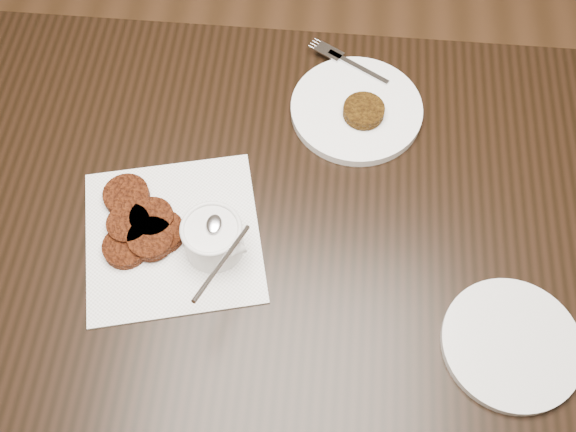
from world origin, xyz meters
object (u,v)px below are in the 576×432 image
(sauce_ramekin, at_px, (211,227))
(plate_empty, at_px, (511,344))
(napkin, at_px, (173,236))
(table, at_px, (306,319))
(plate_with_patty, at_px, (357,106))

(sauce_ramekin, bearing_deg, plate_empty, -14.85)
(napkin, bearing_deg, table, 6.17)
(sauce_ramekin, xyz_separation_m, plate_with_patty, (0.20, 0.28, -0.05))
(table, height_order, plate_with_patty, plate_with_patty)
(plate_with_patty, distance_m, plate_empty, 0.46)
(napkin, bearing_deg, plate_empty, -14.40)
(plate_with_patty, bearing_deg, table, -103.60)
(table, distance_m, plate_with_patty, 0.46)
(table, xyz_separation_m, plate_with_patty, (0.06, 0.24, 0.39))
(napkin, height_order, plate_with_patty, plate_with_patty)
(table, relative_size, plate_with_patty, 5.87)
(plate_with_patty, bearing_deg, napkin, -135.69)
(plate_empty, bearing_deg, plate_with_patty, 120.60)
(sauce_ramekin, bearing_deg, table, 14.10)
(table, xyz_separation_m, sauce_ramekin, (-0.15, -0.04, 0.44))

